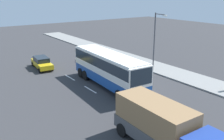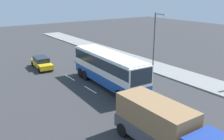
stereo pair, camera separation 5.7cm
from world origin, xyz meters
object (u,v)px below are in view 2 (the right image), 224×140
at_px(coach_bus, 109,66).
at_px(car_yellow_taxi, 42,62).
at_px(street_lamp, 155,38).
at_px(car_white_minivan, 92,57).
at_px(cargo_truck, 164,127).

xyz_separation_m(coach_bus, car_yellow_taxi, (-10.57, -3.43, -1.42)).
height_order(coach_bus, street_lamp, street_lamp).
distance_m(coach_bus, car_yellow_taxi, 11.20).
bearing_deg(car_white_minivan, street_lamp, 27.65).
bearing_deg(car_yellow_taxi, street_lamp, 54.71).
xyz_separation_m(coach_bus, cargo_truck, (11.49, -3.73, -0.58)).
xyz_separation_m(cargo_truck, car_yellow_taxi, (-22.05, 0.30, -0.84)).
bearing_deg(cargo_truck, coach_bus, 162.68).
xyz_separation_m(cargo_truck, car_white_minivan, (-20.74, 7.23, -0.80)).
distance_m(coach_bus, car_white_minivan, 9.99).
relative_size(coach_bus, cargo_truck, 1.44).
relative_size(coach_bus, street_lamp, 1.57).
bearing_deg(car_yellow_taxi, car_white_minivan, 84.08).
xyz_separation_m(car_white_minivan, car_yellow_taxi, (-1.31, -6.93, -0.04)).
bearing_deg(cargo_truck, car_yellow_taxi, 179.88).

